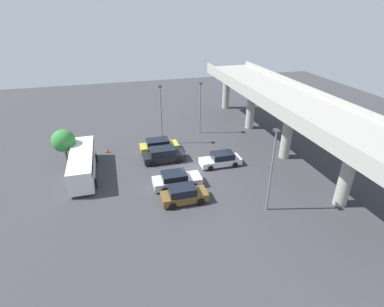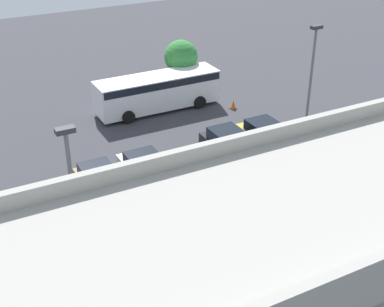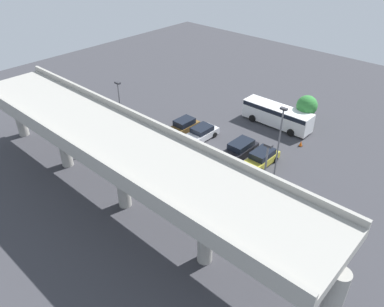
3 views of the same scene
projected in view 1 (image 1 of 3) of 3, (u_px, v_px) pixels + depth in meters
The scene contains 13 objects.
ground_plane at pixel (191, 170), 33.59m from camera, with size 87.87×87.87×0.00m, color #38383D.
highway_overpass at pixel (291, 106), 33.45m from camera, with size 40.48×7.14×7.90m.
parked_car_0 at pixel (159, 146), 37.41m from camera, with size 2.19×4.73×1.62m.
parked_car_1 at pixel (164, 155), 35.05m from camera, with size 2.23×4.84×1.69m.
parked_car_2 at pixel (221, 159), 34.23m from camera, with size 2.07×4.71×1.54m.
parked_car_3 at pixel (176, 180), 30.27m from camera, with size 2.24×4.89×1.56m.
parked_car_4 at pixel (184, 195), 27.87m from camera, with size 2.11×4.30×1.64m.
shuttle_bus at pixel (82, 162), 31.92m from camera, with size 9.11×2.69×2.60m.
lamp_post_near_aisle at pixel (200, 104), 41.10m from camera, with size 0.70×0.35×7.28m.
lamp_post_mid_lot at pixel (161, 110), 37.81m from camera, with size 0.70×0.35×7.79m.
lamp_post_by_overpass at pixel (272, 165), 25.08m from camera, with size 0.70×0.35×7.79m.
tree_front_left at pixel (63, 141), 33.29m from camera, with size 2.57×2.57×4.30m.
traffic_cone at pixel (107, 150), 37.31m from camera, with size 0.44×0.44×0.70m.
Camera 1 is at (28.15, -7.58, 16.79)m, focal length 28.00 mm.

